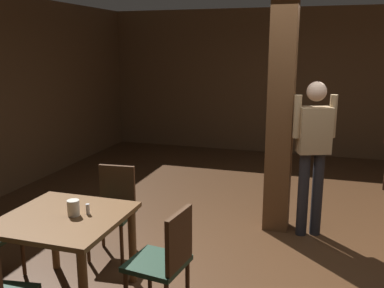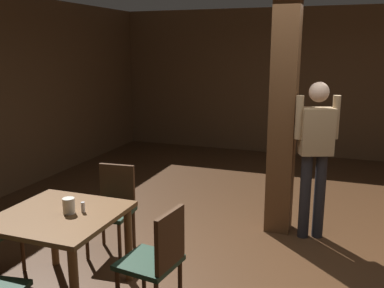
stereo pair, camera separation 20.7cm
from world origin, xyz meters
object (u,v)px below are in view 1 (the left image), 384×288
napkin_cup (73,208)px  salt_shaker (88,209)px  dining_table (65,230)px  chair_east (166,258)px  chair_north (114,206)px  standing_person (313,148)px

napkin_cup → salt_shaker: (0.09, 0.06, -0.02)m
dining_table → salt_shaker: salt_shaker is taller
chair_east → salt_shaker: size_ratio=10.28×
napkin_cup → salt_shaker: size_ratio=1.49×
dining_table → chair_east: chair_east is taller
dining_table → salt_shaker: 0.25m
chair_north → standing_person: bearing=29.3°
dining_table → chair_north: size_ratio=1.07×
chair_east → chair_north: (-0.89, 0.87, 0.00)m
chair_north → napkin_cup: 0.88m
chair_east → standing_person: (0.98, 1.92, 0.50)m
chair_north → standing_person: size_ratio=0.52×
chair_east → napkin_cup: (-0.81, 0.04, 0.30)m
napkin_cup → standing_person: 2.60m
chair_north → napkin_cup: (0.08, -0.82, 0.30)m
chair_north → standing_person: 2.21m
dining_table → chair_north: bearing=90.5°
chair_east → chair_north: same height
dining_table → standing_person: (1.87, 1.91, 0.38)m
dining_table → chair_east: (0.88, -0.01, -0.11)m
chair_north → napkin_cup: chair_north is taller
chair_east → standing_person: bearing=62.8°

